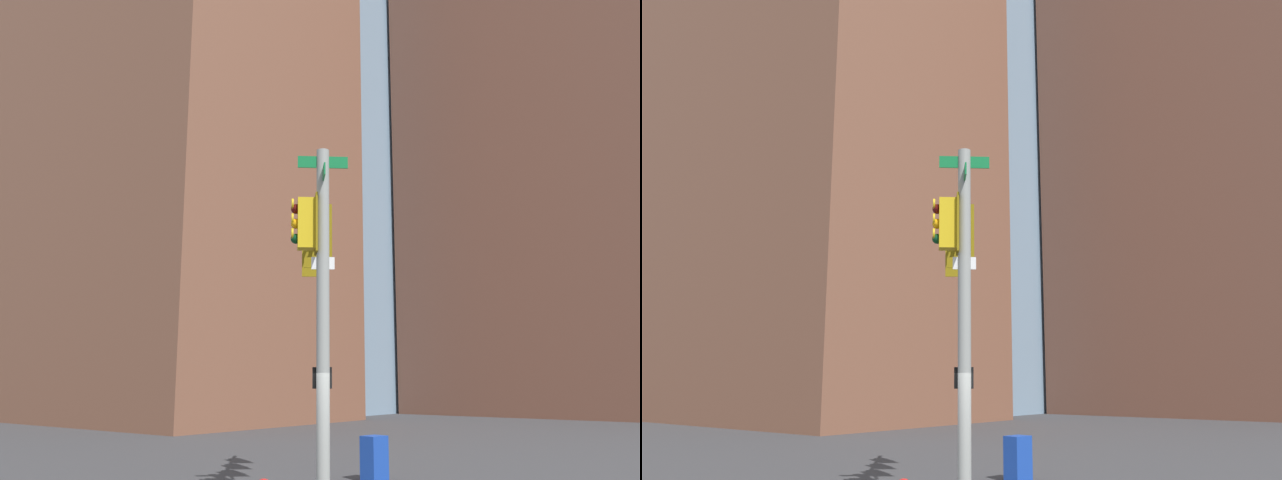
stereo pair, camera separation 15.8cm
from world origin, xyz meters
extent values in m
cylinder|color=gray|center=(0.33, -0.20, 3.44)|extent=(0.25, 0.25, 6.88)
cylinder|color=gray|center=(1.92, -2.01, 6.06)|extent=(3.27, 3.70, 0.12)
cylinder|color=gray|center=(0.90, -0.86, 5.61)|extent=(0.75, 0.84, 0.75)
cube|color=#0F6B33|center=(0.33, -0.20, 6.63)|extent=(0.77, 0.68, 0.24)
cube|color=#0F6B33|center=(0.33, -0.20, 6.33)|extent=(0.73, 0.82, 0.24)
cube|color=white|center=(0.33, -0.20, 4.58)|extent=(0.36, 0.32, 0.24)
cube|color=gold|center=(1.21, -1.21, 5.50)|extent=(0.48, 0.48, 1.00)
cube|color=#7D640C|center=(1.09, -1.07, 5.50)|extent=(0.44, 0.39, 1.16)
sphere|color=red|center=(1.35, -1.36, 5.80)|extent=(0.20, 0.20, 0.20)
cylinder|color=gold|center=(1.39, -1.41, 5.89)|extent=(0.20, 0.18, 0.23)
sphere|color=#4C330A|center=(1.35, -1.36, 5.50)|extent=(0.20, 0.20, 0.20)
cylinder|color=gold|center=(1.39, -1.41, 5.59)|extent=(0.20, 0.18, 0.23)
sphere|color=#0A3819|center=(1.35, -1.36, 5.20)|extent=(0.20, 0.20, 0.20)
cylinder|color=gold|center=(1.39, -1.41, 5.29)|extent=(0.20, 0.18, 0.23)
cube|color=gold|center=(2.10, -2.22, 5.50)|extent=(0.48, 0.48, 1.00)
cube|color=#7D640C|center=(1.97, -2.07, 5.50)|extent=(0.44, 0.39, 1.16)
sphere|color=#470A07|center=(2.23, -2.37, 5.80)|extent=(0.20, 0.20, 0.20)
cylinder|color=gold|center=(2.27, -2.42, 5.89)|extent=(0.20, 0.18, 0.23)
sphere|color=#4C330A|center=(2.23, -2.37, 5.50)|extent=(0.20, 0.20, 0.20)
cylinder|color=gold|center=(2.27, -2.42, 5.59)|extent=(0.20, 0.18, 0.23)
sphere|color=green|center=(2.23, -2.37, 5.20)|extent=(0.20, 0.20, 0.20)
cylinder|color=gold|center=(2.27, -2.42, 5.29)|extent=(0.20, 0.18, 0.23)
cube|color=gold|center=(2.98, -3.22, 5.50)|extent=(0.48, 0.48, 1.00)
cube|color=#7D640C|center=(2.86, -3.08, 5.50)|extent=(0.44, 0.39, 1.16)
sphere|color=#470A07|center=(3.12, -3.38, 5.80)|extent=(0.20, 0.20, 0.20)
cylinder|color=gold|center=(3.16, -3.42, 5.89)|extent=(0.20, 0.18, 0.23)
sphere|color=#4C330A|center=(3.12, -3.38, 5.50)|extent=(0.20, 0.20, 0.20)
cylinder|color=gold|center=(3.16, -3.42, 5.59)|extent=(0.20, 0.18, 0.23)
sphere|color=green|center=(3.12, -3.38, 5.20)|extent=(0.20, 0.20, 0.20)
cylinder|color=gold|center=(3.16, -3.42, 5.29)|extent=(0.20, 0.18, 0.23)
cube|color=gold|center=(0.57, 0.01, 5.36)|extent=(0.48, 0.48, 1.00)
cube|color=#7D640C|center=(0.43, -0.11, 5.36)|extent=(0.39, 0.44, 1.16)
sphere|color=#470A07|center=(0.73, 0.15, 5.66)|extent=(0.20, 0.20, 0.20)
cylinder|color=gold|center=(0.78, 0.19, 5.75)|extent=(0.18, 0.20, 0.23)
sphere|color=#F29E0C|center=(0.73, 0.15, 5.36)|extent=(0.20, 0.20, 0.20)
cylinder|color=gold|center=(0.78, 0.19, 5.45)|extent=(0.18, 0.20, 0.23)
sphere|color=#0A3819|center=(0.73, 0.15, 5.06)|extent=(0.20, 0.20, 0.20)
cylinder|color=gold|center=(0.78, 0.19, 5.15)|extent=(0.18, 0.20, 0.23)
cube|color=black|center=(0.51, -0.41, 2.41)|extent=(0.44, 0.43, 0.40)
cube|color=#EA5914|center=(0.60, -0.51, 2.41)|extent=(0.20, 0.18, 0.28)
cube|color=#193FA5|center=(1.78, -4.12, 0.53)|extent=(0.51, 0.61, 1.05)
cube|color=brown|center=(28.99, -16.82, 22.87)|extent=(27.06, 14.81, 45.73)
cube|color=brown|center=(6.58, -41.07, 21.86)|extent=(22.01, 18.88, 43.73)
cube|color=#7A99B2|center=(32.57, -28.56, 28.19)|extent=(29.38, 28.59, 56.38)
cube|color=brown|center=(19.65, -54.94, 22.36)|extent=(21.25, 16.48, 44.72)
camera|label=1|loc=(-7.18, 9.60, 2.37)|focal=36.43mm
camera|label=2|loc=(-7.30, 9.51, 2.37)|focal=36.43mm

